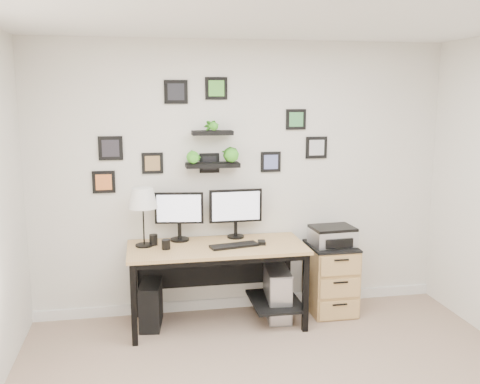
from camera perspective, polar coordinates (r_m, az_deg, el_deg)
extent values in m
plane|color=white|center=(3.18, 7.46, 19.36)|extent=(4.00, 4.00, 0.00)
plane|color=silver|center=(5.15, 0.25, 1.45)|extent=(4.00, 0.00, 4.00)
cube|color=white|center=(5.47, 0.27, -11.63)|extent=(4.00, 0.03, 0.10)
cube|color=tan|center=(4.86, -2.48, -5.91)|extent=(1.60, 0.70, 0.03)
cube|color=black|center=(4.88, -2.47, -6.36)|extent=(1.54, 0.64, 0.05)
cube|color=black|center=(5.26, -2.97, -7.79)|extent=(1.44, 0.02, 0.41)
cube|color=black|center=(5.15, 3.77, -11.53)|extent=(0.45, 0.63, 0.03)
cube|color=black|center=(4.66, -11.26, -11.73)|extent=(0.05, 0.05, 0.72)
cube|color=black|center=(5.22, -11.20, -9.27)|extent=(0.05, 0.05, 0.72)
cube|color=black|center=(4.87, 7.01, -10.64)|extent=(0.05, 0.05, 0.72)
cube|color=black|center=(5.41, 5.08, -8.42)|extent=(0.05, 0.05, 0.72)
cylinder|color=black|center=(5.05, -6.44, -5.06)|extent=(0.20, 0.20, 0.02)
cylinder|color=black|center=(5.03, -6.46, -4.20)|extent=(0.04, 0.04, 0.16)
cube|color=black|center=(4.98, -6.52, -1.71)|extent=(0.45, 0.10, 0.29)
cube|color=silver|center=(4.96, -6.54, -1.75)|extent=(0.40, 0.07, 0.25)
cylinder|color=black|center=(5.13, -0.47, -4.77)|extent=(0.17, 0.17, 0.02)
cylinder|color=black|center=(5.11, -0.47, -3.99)|extent=(0.03, 0.03, 0.14)
cube|color=black|center=(5.05, -0.46, -1.48)|extent=(0.50, 0.04, 0.32)
cube|color=silver|center=(5.03, -0.42, -1.52)|extent=(0.45, 0.01, 0.27)
cube|color=black|center=(4.82, -0.64, -5.74)|extent=(0.45, 0.22, 0.02)
cube|color=black|center=(4.91, 2.33, -5.40)|extent=(0.08, 0.11, 0.03)
cylinder|color=black|center=(4.92, -10.17, -5.60)|extent=(0.16, 0.16, 0.02)
cylinder|color=black|center=(4.86, -10.26, -2.84)|extent=(0.01, 0.01, 0.48)
cone|color=white|center=(4.82, -10.34, -0.63)|extent=(0.26, 0.26, 0.18)
cylinder|color=black|center=(4.78, -7.90, -5.56)|extent=(0.08, 0.08, 0.09)
cylinder|color=black|center=(4.92, -9.22, -5.06)|extent=(0.08, 0.08, 0.10)
cube|color=black|center=(5.06, -9.48, -11.74)|extent=(0.23, 0.43, 0.41)
cube|color=gray|center=(5.18, 4.00, -10.70)|extent=(0.26, 0.49, 0.47)
cube|color=silver|center=(4.96, 4.43, -11.67)|extent=(0.19, 0.03, 0.44)
cube|color=tan|center=(5.35, 9.62, -9.13)|extent=(0.42, 0.50, 0.65)
cube|color=black|center=(5.25, 9.73, -5.68)|extent=(0.43, 0.51, 0.02)
cube|color=tan|center=(5.20, 10.54, -12.30)|extent=(0.39, 0.02, 0.18)
cylinder|color=black|center=(5.17, 10.62, -11.73)|extent=(0.14, 0.02, 0.02)
cube|color=tan|center=(5.12, 10.62, -10.06)|extent=(0.39, 0.02, 0.18)
cylinder|color=black|center=(5.09, 10.70, -9.47)|extent=(0.14, 0.02, 0.02)
cube|color=tan|center=(5.05, 10.70, -7.76)|extent=(0.39, 0.02, 0.18)
cylinder|color=black|center=(5.02, 10.78, -7.14)|extent=(0.14, 0.02, 0.02)
cube|color=silver|center=(5.22, 9.83, -4.75)|extent=(0.42, 0.33, 0.15)
cube|color=black|center=(5.20, 9.86, -3.79)|extent=(0.42, 0.33, 0.03)
cube|color=black|center=(5.09, 10.57, -5.45)|extent=(0.27, 0.04, 0.09)
cube|color=black|center=(4.99, -2.94, 2.89)|extent=(0.50, 0.18, 0.04)
cube|color=black|center=(4.95, -2.96, 6.32)|extent=(0.38, 0.15, 0.04)
imported|color=green|center=(4.95, -4.92, 4.62)|extent=(0.15, 0.12, 0.27)
imported|color=green|center=(5.00, -1.02, 4.71)|extent=(0.15, 0.15, 0.27)
imported|color=green|center=(4.94, -2.98, 8.03)|extent=(0.13, 0.09, 0.25)
cube|color=black|center=(5.20, 5.99, 7.71)|extent=(0.20, 0.02, 0.20)
cube|color=#418F4E|center=(5.19, 6.02, 7.70)|extent=(0.14, 0.00, 0.14)
cube|color=black|center=(5.03, -2.55, 10.99)|extent=(0.21, 0.02, 0.21)
cube|color=green|center=(5.02, -2.53, 10.99)|extent=(0.14, 0.00, 0.14)
cube|color=black|center=(5.06, -14.33, 1.04)|extent=(0.21, 0.02, 0.21)
cube|color=orange|center=(5.04, -14.34, 1.02)|extent=(0.14, 0.00, 0.14)
cube|color=black|center=(5.01, -13.64, 4.56)|extent=(0.22, 0.02, 0.22)
cube|color=#25232A|center=(5.00, -13.65, 4.55)|extent=(0.15, 0.00, 0.15)
cube|color=black|center=(5.29, 8.15, 4.72)|extent=(0.21, 0.02, 0.21)
cube|color=silver|center=(5.27, 8.19, 4.71)|extent=(0.15, 0.00, 0.15)
cube|color=black|center=(5.17, 3.29, 3.23)|extent=(0.20, 0.02, 0.20)
cube|color=#616DAA|center=(5.16, 3.32, 3.22)|extent=(0.14, 0.00, 0.14)
cube|color=black|center=(4.99, -6.85, 10.56)|extent=(0.22, 0.02, 0.22)
cube|color=black|center=(4.98, -6.85, 10.56)|extent=(0.15, 0.00, 0.15)
cube|color=black|center=(5.02, -9.32, 3.05)|extent=(0.20, 0.02, 0.20)
cube|color=olive|center=(5.01, -9.32, 3.04)|extent=(0.14, 0.00, 0.14)
cube|color=black|center=(5.06, -3.28, 3.11)|extent=(0.19, 0.02, 0.19)
cube|color=black|center=(5.05, -3.27, 3.09)|extent=(0.13, 0.00, 0.13)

